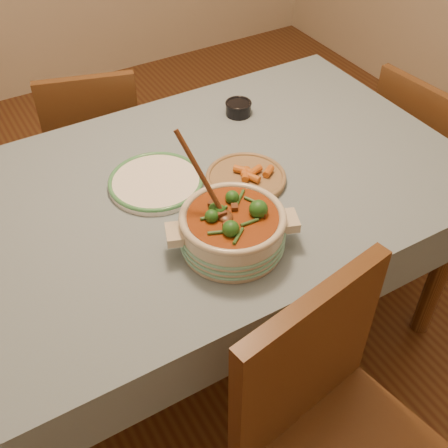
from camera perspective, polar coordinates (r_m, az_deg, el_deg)
name	(u,v)px	position (r m, az deg, el deg)	size (l,w,h in m)	color
floor	(213,326)	(2.34, -1.15, -10.29)	(4.50, 4.50, 0.00)	#4A2615
dining_table	(210,203)	(1.85, -1.43, 2.14)	(1.68, 1.08, 0.76)	brown
stew_casserole	(232,227)	(1.53, 0.86, -0.32)	(0.37, 0.36, 0.34)	beige
white_plate	(156,182)	(1.78, -6.93, 4.27)	(0.31, 0.31, 0.03)	white
condiment_bowl	(238,107)	(2.11, 1.47, 11.76)	(0.10, 0.10, 0.05)	black
fried_plate	(246,177)	(1.79, 2.24, 4.81)	(0.30, 0.30, 0.04)	#8B6E4C
chair_far	(95,142)	(2.54, -12.93, 8.16)	(0.48, 0.48, 0.83)	brown
chair_near	(333,433)	(1.51, 10.99, -20.11)	(0.52, 0.52, 0.97)	brown
chair_right	(418,152)	(2.57, 19.12, 6.97)	(0.41, 0.41, 0.82)	brown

